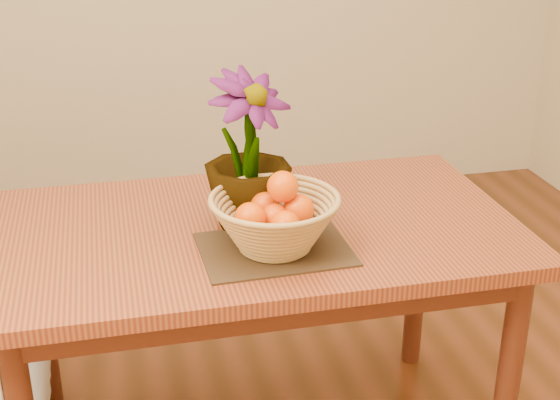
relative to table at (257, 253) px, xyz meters
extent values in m
cube|color=brown|center=(0.00, 0.00, 0.07)|extent=(1.40, 0.80, 0.04)
cube|color=#441D0F|center=(0.00, 0.00, 0.01)|extent=(1.28, 0.68, 0.08)
cylinder|color=#441D0F|center=(0.62, -0.32, -0.31)|extent=(0.06, 0.06, 0.71)
cylinder|color=#441D0F|center=(-0.62, 0.32, -0.31)|extent=(0.06, 0.06, 0.71)
cylinder|color=#441D0F|center=(0.62, 0.32, -0.31)|extent=(0.06, 0.06, 0.71)
cube|color=#342212|center=(0.01, -0.16, 0.09)|extent=(0.38, 0.29, 0.01)
cylinder|color=tan|center=(0.01, -0.16, 0.10)|extent=(0.16, 0.16, 0.01)
sphere|color=#DD5B03|center=(0.01, -0.16, 0.18)|extent=(0.06, 0.06, 0.06)
sphere|color=#DD5B03|center=(0.08, -0.15, 0.19)|extent=(0.08, 0.08, 0.08)
sphere|color=#DD5B03|center=(0.00, -0.10, 0.18)|extent=(0.07, 0.07, 0.07)
sphere|color=#DD5B03|center=(-0.05, -0.17, 0.19)|extent=(0.08, 0.08, 0.08)
sphere|color=#DD5B03|center=(0.03, -0.22, 0.18)|extent=(0.07, 0.07, 0.07)
sphere|color=#DD5B03|center=(0.04, -0.14, 0.25)|extent=(0.08, 0.08, 0.08)
imported|color=#174714|center=(-0.02, 0.01, 0.29)|extent=(0.32, 0.32, 0.41)
camera|label=1|loc=(-0.36, -1.86, 0.98)|focal=50.00mm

